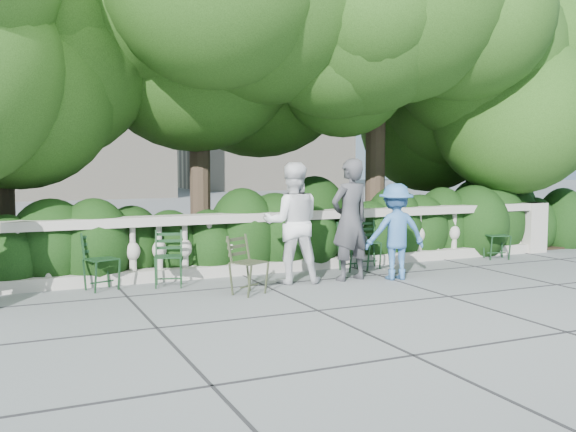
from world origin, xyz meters
name	(u,v)px	position (x,y,z in m)	size (l,w,h in m)	color
ground	(317,292)	(0.00, 0.00, 0.00)	(90.00, 90.00, 0.00)	#5A5E62
balustrade	(268,243)	(0.00, 1.80, 0.49)	(12.00, 0.44, 1.00)	#9E998E
shrub_hedge	(243,262)	(0.00, 3.00, 0.00)	(15.00, 2.60, 1.70)	black
tree_canopy	(273,46)	(0.69, 3.19, 3.96)	(15.04, 6.52, 6.78)	#3F3023
chair_b	(107,292)	(-2.69, 1.27, 0.00)	(0.44, 0.48, 0.84)	black
chair_c	(168,289)	(-1.85, 1.12, 0.00)	(0.44, 0.48, 0.84)	black
chair_d	(359,272)	(1.38, 1.19, 0.00)	(0.44, 0.48, 0.84)	black
chair_e	(500,260)	(4.41, 1.19, 0.00)	(0.44, 0.48, 0.84)	black
chair_f	(370,269)	(1.68, 1.32, 0.00)	(0.44, 0.48, 0.84)	black
chair_weathered	(257,296)	(-0.86, 0.14, 0.00)	(0.44, 0.48, 0.84)	black
person_woman_grey	(350,220)	(0.88, 0.63, 0.94)	(0.69, 0.45, 1.88)	#3A3A3F
person_casual_man	(292,223)	(-0.02, 0.80, 0.91)	(0.89, 0.69, 1.83)	silver
person_older_blue	(396,232)	(1.57, 0.40, 0.75)	(0.97, 0.56, 1.50)	#33629B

